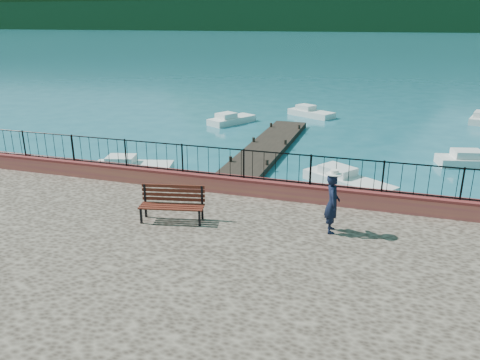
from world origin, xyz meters
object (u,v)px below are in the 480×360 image
Objects in this scene: person at (332,203)px; park_bench at (172,211)px; boat_4 at (311,111)px; boat_1 at (349,178)px; boat_2 at (479,158)px; boat_0 at (133,164)px; boat_3 at (232,117)px.

park_bench is at bearing 87.57° from person.
boat_1 is at bearing -45.61° from boat_4.
boat_0 is at bearing -171.95° from boat_2.
park_bench is at bearing -67.08° from boat_0.
boat_3 is (-4.44, 18.66, -1.11)m from park_bench.
boat_4 is (5.72, 15.74, 0.00)m from boat_0.
park_bench reaches higher than boat_1.
boat_0 is at bearing 115.67° from park_bench.
boat_4 is (-4.03, 14.82, 0.00)m from boat_1.
boat_0 is at bearing -80.78° from boat_4.
person is (4.48, 0.66, 0.53)m from park_bench.
boat_1 and boat_3 have the same top height.
boat_4 is at bearing -21.90° from boat_3.
park_bench is 0.54× the size of boat_0.
boat_0 and boat_1 have the same top height.
park_bench is 0.52× the size of boat_2.
park_bench is at bearing -141.04° from boat_2.
boat_1 is 7.62m from boat_2.
park_bench is 4.56m from person.
boat_0 is at bearing 46.53° from person.
boat_2 is at bearing 39.97° from park_bench.
park_bench is at bearing -138.58° from boat_3.
boat_2 is (5.63, 12.23, -1.63)m from person.
boat_2 is (10.11, 12.90, -1.11)m from park_bench.
person reaches higher than boat_2.
boat_0 is (-5.36, 6.96, -1.11)m from park_bench.
park_bench is 0.56× the size of boat_3.
park_bench reaches higher than boat_0.
park_bench is 8.85m from boat_0.
boat_1 is at bearing -9.34° from boat_0.
boat_3 and boat_4 have the same top height.
park_bench is at bearing -61.71° from boat_4.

